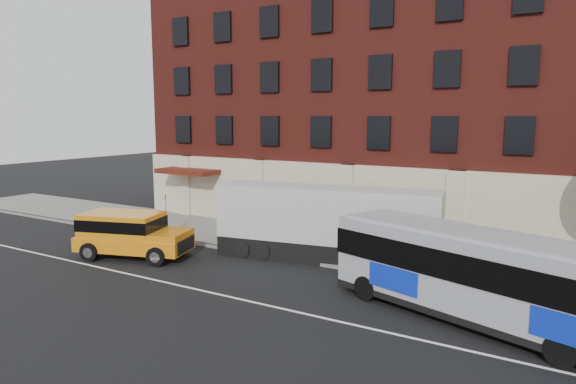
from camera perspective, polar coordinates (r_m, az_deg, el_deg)
The scene contains 9 objects.
ground at distance 20.11m, azimuth -8.07°, elevation -11.64°, with size 120.00×120.00×0.00m, color black.
sidewalk at distance 27.33m, azimuth 3.98°, elevation -5.99°, with size 60.00×6.00×0.15m, color gray.
kerb at distance 24.79m, azimuth 0.78°, elevation -7.48°, with size 60.00×0.25×0.15m, color gray.
lane_line at distance 20.48m, azimuth -7.17°, elevation -11.24°, with size 60.00×0.12×0.01m, color white.
building at distance 33.72m, azimuth 10.35°, elevation 9.52°, with size 30.00×12.10×15.00m.
sign_pole at distance 29.67m, azimuth -13.38°, elevation -2.32°, with size 0.30×0.20×2.50m.
city_bus at distance 18.11m, azimuth 21.58°, elevation -8.73°, with size 11.57×5.74×3.11m.
yellow_suv at distance 26.39m, azimuth -17.14°, elevation -4.24°, with size 5.89×3.76×2.19m.
shipping_container at distance 24.61m, azimuth 4.25°, elevation -3.61°, with size 10.82×3.97×3.54m.
Camera 1 is at (12.04, -14.57, 6.89)m, focal length 32.24 mm.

